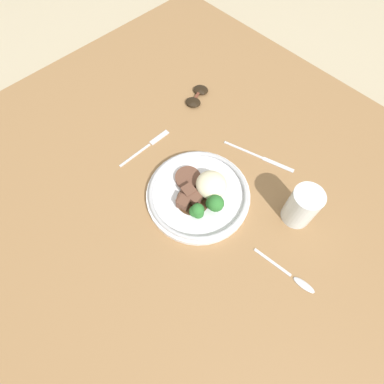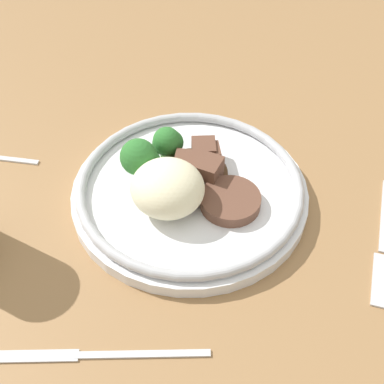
# 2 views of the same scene
# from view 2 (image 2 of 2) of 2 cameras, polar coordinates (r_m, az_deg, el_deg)

# --- Properties ---
(ground_plane) EXTENTS (8.00, 8.00, 0.00)m
(ground_plane) POSITION_cam_2_polar(r_m,az_deg,el_deg) (0.65, -2.24, -3.93)
(ground_plane) COLOR tan
(dining_table) EXTENTS (1.52, 1.27, 0.03)m
(dining_table) POSITION_cam_2_polar(r_m,az_deg,el_deg) (0.64, -2.28, -3.01)
(dining_table) COLOR olive
(dining_table) RESTS_ON ground
(plate) EXTENTS (0.28, 0.28, 0.07)m
(plate) POSITION_cam_2_polar(r_m,az_deg,el_deg) (0.63, -0.70, 0.63)
(plate) COLOR white
(plate) RESTS_ON dining_table
(fork) EXTENTS (0.02, 0.18, 0.00)m
(fork) POSITION_cam_2_polar(r_m,az_deg,el_deg) (0.63, 19.58, -5.92)
(fork) COLOR silver
(fork) RESTS_ON dining_table
(knife) EXTENTS (0.21, 0.08, 0.00)m
(knife) POSITION_cam_2_polar(r_m,az_deg,el_deg) (0.53, -11.31, -16.71)
(knife) COLOR silver
(knife) RESTS_ON dining_table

